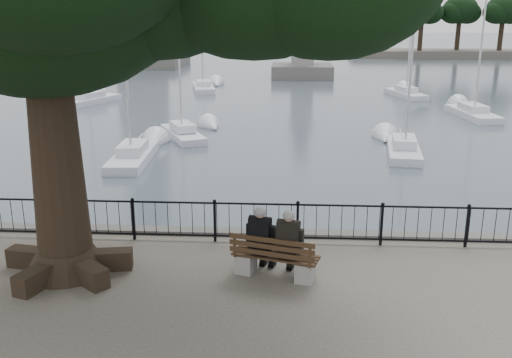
# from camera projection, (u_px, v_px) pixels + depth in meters

# --- Properties ---
(harbor) EXTENTS (260.00, 260.00, 1.20)m
(harbor) POSITION_uv_depth(u_px,v_px,m) (257.00, 253.00, 14.51)
(harbor) COLOR #4D4A45
(harbor) RESTS_ON ground
(railing) EXTENTS (22.06, 0.06, 1.00)m
(railing) POSITION_uv_depth(u_px,v_px,m) (256.00, 220.00, 13.73)
(railing) COLOR black
(railing) RESTS_ON ground
(bench) EXTENTS (1.91, 1.05, 0.97)m
(bench) POSITION_uv_depth(u_px,v_px,m) (275.00, 262.00, 11.96)
(bench) COLOR slate
(bench) RESTS_ON ground
(person_left) EXTENTS (0.58, 0.83, 1.53)m
(person_left) POSITION_uv_depth(u_px,v_px,m) (262.00, 242.00, 12.06)
(person_left) COLOR black
(person_left) RESTS_ON ground
(person_right) EXTENTS (0.58, 0.83, 1.53)m
(person_right) POSITION_uv_depth(u_px,v_px,m) (290.00, 246.00, 11.86)
(person_right) COLOR black
(person_right) RESTS_ON ground
(lion_monument) EXTENTS (6.22, 6.22, 9.12)m
(lion_monument) POSITION_uv_depth(u_px,v_px,m) (302.00, 55.00, 58.89)
(lion_monument) COLOR #4D4A45
(lion_monument) RESTS_ON ground
(sailboat_a) EXTENTS (1.77, 5.34, 10.68)m
(sailboat_a) POSITION_uv_depth(u_px,v_px,m) (133.00, 154.00, 25.51)
(sailboat_a) COLOR silver
(sailboat_a) RESTS_ON ground
(sailboat_b) EXTENTS (3.25, 4.93, 9.99)m
(sailboat_b) POSITION_uv_depth(u_px,v_px,m) (183.00, 132.00, 30.30)
(sailboat_b) COLOR silver
(sailboat_b) RESTS_ON ground
(sailboat_c) EXTENTS (2.07, 5.21, 9.77)m
(sailboat_c) POSITION_uv_depth(u_px,v_px,m) (404.00, 148.00, 26.77)
(sailboat_c) COLOR silver
(sailboat_c) RESTS_ON ground
(sailboat_d) EXTENTS (2.19, 5.90, 10.73)m
(sailboat_d) POSITION_uv_depth(u_px,v_px,m) (473.00, 112.00, 36.40)
(sailboat_d) COLOR silver
(sailboat_d) RESTS_ON ground
(sailboat_e) EXTENTS (3.44, 5.74, 13.50)m
(sailboat_e) POSITION_uv_depth(u_px,v_px,m) (90.00, 98.00, 41.95)
(sailboat_e) COLOR silver
(sailboat_e) RESTS_ON ground
(sailboat_g) EXTENTS (2.69, 5.59, 10.85)m
(sailboat_g) POSITION_uv_depth(u_px,v_px,m) (406.00, 93.00, 45.49)
(sailboat_g) COLOR silver
(sailboat_g) RESTS_ON ground
(sailboat_h) EXTENTS (2.75, 6.01, 14.63)m
(sailboat_h) POSITION_uv_depth(u_px,v_px,m) (204.00, 85.00, 49.28)
(sailboat_h) COLOR silver
(sailboat_h) RESTS_ON ground
(far_shore) EXTENTS (30.00, 8.60, 9.18)m
(far_shore) POSITION_uv_depth(u_px,v_px,m) (456.00, 30.00, 85.39)
(far_shore) COLOR #4C463D
(far_shore) RESTS_ON ground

